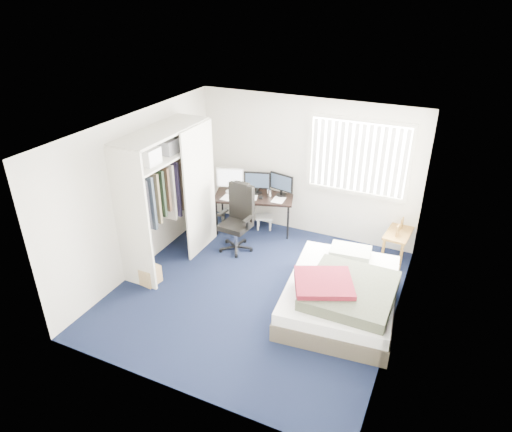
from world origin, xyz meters
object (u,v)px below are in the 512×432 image
object	(u,v)px
desk	(254,193)
nightstand	(399,234)
office_chair	(238,224)
bed	(341,293)

from	to	relation	value
desk	nightstand	bearing A→B (deg)	2.04
desk	office_chair	world-z (taller)	office_chair
office_chair	desk	bearing A→B (deg)	92.08
desk	office_chair	xyz separation A→B (m)	(0.03, -0.73, -0.28)
office_chair	nightstand	world-z (taller)	office_chair
nightstand	bed	distance (m)	1.81
office_chair	bed	xyz separation A→B (m)	(2.10, -0.92, -0.17)
desk	bed	xyz separation A→B (m)	(2.12, -1.65, -0.46)
office_chair	bed	size ratio (longest dim) A/B	0.56
bed	desk	bearing A→B (deg)	142.17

